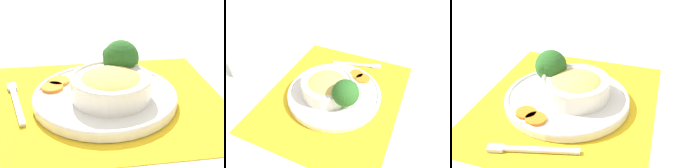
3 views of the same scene
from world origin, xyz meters
TOP-DOWN VIEW (x-y plane):
  - ground_plane at (0.00, 0.00)m, footprint 4.00×4.00m
  - placemat at (0.00, 0.00)m, footprint 0.50×0.42m
  - plate at (0.00, 0.00)m, footprint 0.30×0.30m
  - bowl at (0.01, -0.02)m, footprint 0.16×0.16m
  - broccoli_floret at (0.04, 0.06)m, footprint 0.08×0.08m
  - carrot_slice_near at (-0.10, 0.06)m, footprint 0.05×0.05m
  - carrot_slice_middle at (-0.11, 0.04)m, footprint 0.05×0.05m
  - fork at (-0.19, 0.03)m, footprint 0.06×0.18m

SIDE VIEW (x-z plane):
  - ground_plane at x=0.00m, z-range 0.00..0.00m
  - placemat at x=0.00m, z-range 0.00..0.00m
  - fork at x=-0.19m, z-range 0.00..0.01m
  - plate at x=0.00m, z-range 0.00..0.03m
  - carrot_slice_near at x=-0.10m, z-range 0.02..0.03m
  - carrot_slice_middle at x=-0.11m, z-range 0.02..0.03m
  - bowl at x=0.01m, z-range 0.02..0.08m
  - broccoli_floret at x=0.04m, z-range 0.03..0.12m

